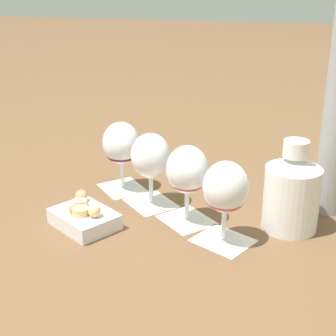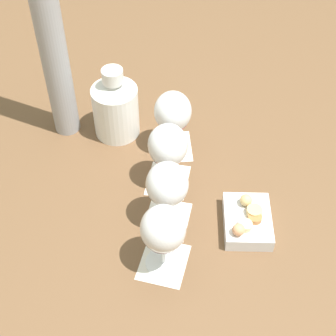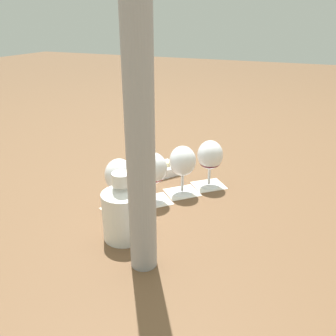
{
  "view_description": "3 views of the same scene",
  "coord_description": "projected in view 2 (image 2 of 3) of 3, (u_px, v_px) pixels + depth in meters",
  "views": [
    {
      "loc": [
        -0.22,
        1.01,
        0.52
      ],
      "look_at": [
        0.0,
        -0.0,
        0.11
      ],
      "focal_mm": 55.0,
      "sensor_mm": 36.0,
      "label": 1
    },
    {
      "loc": [
        0.63,
        -0.41,
        0.92
      ],
      "look_at": [
        0.0,
        -0.0,
        0.11
      ],
      "focal_mm": 55.0,
      "sensor_mm": 36.0,
      "label": 2
    },
    {
      "loc": [
        -0.97,
        -0.42,
        0.56
      ],
      "look_at": [
        0.0,
        -0.0,
        0.11
      ],
      "focal_mm": 38.0,
      "sensor_mm": 36.0,
      "label": 3
    }
  ],
  "objects": [
    {
      "name": "tasting_card_3",
      "position": [
        164.0,
        262.0,
        1.06
      ],
      "size": [
        0.14,
        0.14,
        0.0
      ],
      "color": "silver",
      "rests_on": "ground_plane"
    },
    {
      "name": "snack_dish",
      "position": [
        247.0,
        220.0,
        1.11
      ],
      "size": [
        0.17,
        0.16,
        0.06
      ],
      "color": "silver",
      "rests_on": "ground_plane"
    },
    {
      "name": "wine_glass_0",
      "position": [
        173.0,
        114.0,
        1.21
      ],
      "size": [
        0.09,
        0.09,
        0.17
      ],
      "color": "white",
      "rests_on": "tasting_card_0"
    },
    {
      "name": "ground_plane",
      "position": [
        167.0,
        198.0,
        1.18
      ],
      "size": [
        8.0,
        8.0,
        0.0
      ],
      "primitive_type": "plane",
      "color": "brown"
    },
    {
      "name": "wine_glass_2",
      "position": [
        167.0,
        187.0,
        1.06
      ],
      "size": [
        0.09,
        0.09,
        0.17
      ],
      "color": "white",
      "rests_on": "tasting_card_2"
    },
    {
      "name": "wine_glass_1",
      "position": [
        168.0,
        148.0,
        1.14
      ],
      "size": [
        0.09,
        0.09,
        0.17
      ],
      "color": "white",
      "rests_on": "tasting_card_1"
    },
    {
      "name": "tasting_card_1",
      "position": [
        168.0,
        180.0,
        1.22
      ],
      "size": [
        0.14,
        0.14,
        0.0
      ],
      "color": "silver",
      "rests_on": "ground_plane"
    },
    {
      "name": "wine_glass_3",
      "position": [
        163.0,
        231.0,
        0.98
      ],
      "size": [
        0.09,
        0.09,
        0.17
      ],
      "color": "white",
      "rests_on": "tasting_card_3"
    },
    {
      "name": "ceramic_vase",
      "position": [
        115.0,
        106.0,
        1.27
      ],
      "size": [
        0.11,
        0.11,
        0.19
      ],
      "color": "white",
      "rests_on": "ground_plane"
    },
    {
      "name": "tasting_card_2",
      "position": [
        167.0,
        219.0,
        1.14
      ],
      "size": [
        0.14,
        0.14,
        0.0
      ],
      "color": "silver",
      "rests_on": "ground_plane"
    },
    {
      "name": "tasting_card_0",
      "position": [
        172.0,
        147.0,
        1.29
      ],
      "size": [
        0.14,
        0.13,
        0.0
      ],
      "color": "silver",
      "rests_on": "ground_plane"
    }
  ]
}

